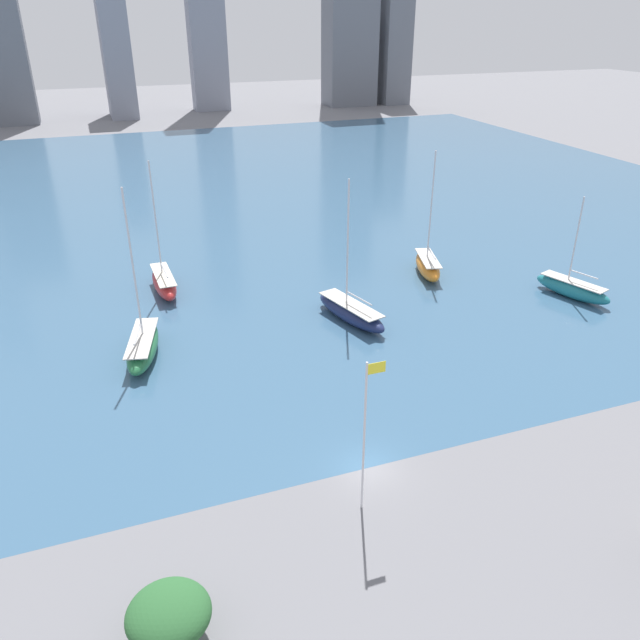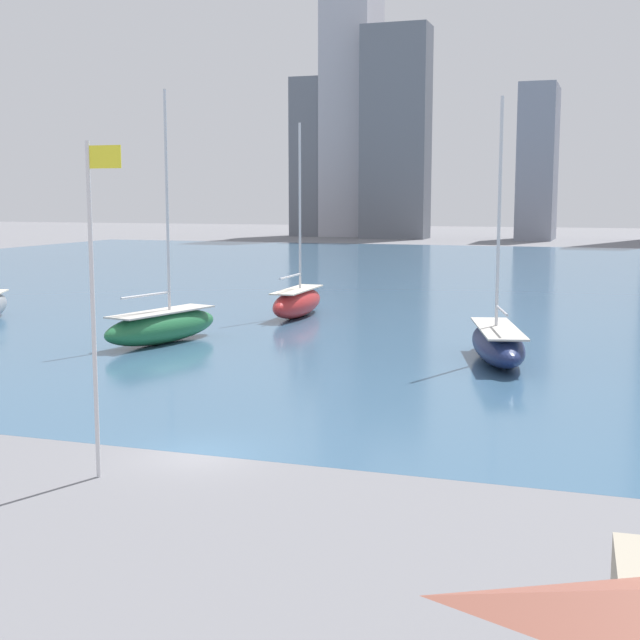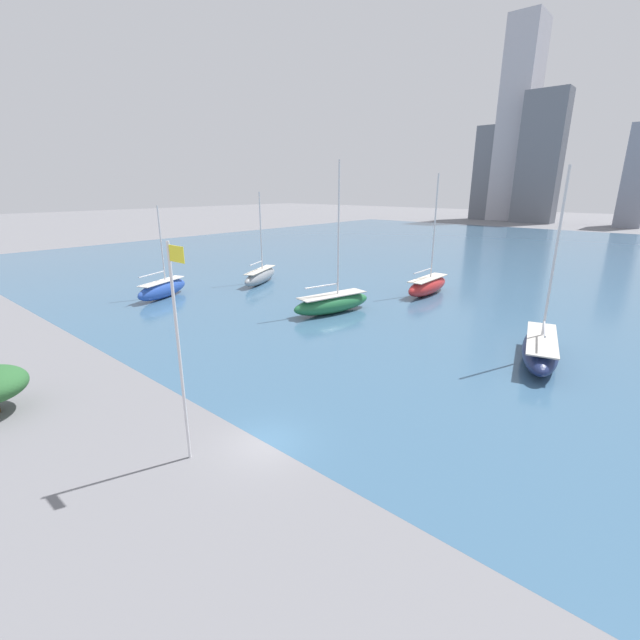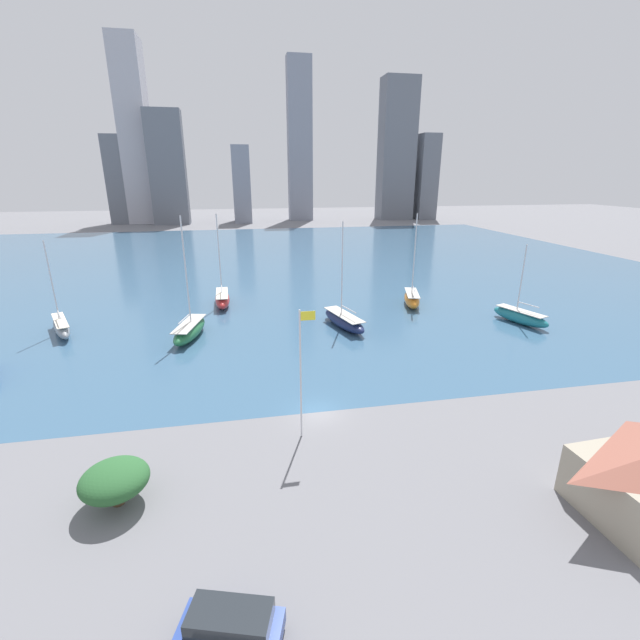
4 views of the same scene
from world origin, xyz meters
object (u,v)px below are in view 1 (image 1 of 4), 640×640
flag_pole (365,432)px  sailboat_red (164,282)px  sailboat_teal (572,289)px  sailboat_navy (351,312)px  sailboat_orange (428,266)px  sailboat_green (143,346)px

flag_pole → sailboat_red: 39.61m
flag_pole → sailboat_teal: sailboat_teal is taller
sailboat_teal → sailboat_navy: bearing=154.6°
flag_pole → sailboat_orange: 40.31m
sailboat_navy → flag_pole: bearing=-125.9°
sailboat_red → sailboat_green: 14.67m
flag_pole → sailboat_green: size_ratio=0.69×
sailboat_red → sailboat_orange: bearing=-12.4°
flag_pole → sailboat_navy: (9.49, 24.74, -4.80)m
sailboat_navy → sailboat_orange: sailboat_orange is taller
sailboat_navy → sailboat_green: sailboat_green is taller
sailboat_navy → sailboat_red: sailboat_red is taller
sailboat_orange → sailboat_green: 34.86m
sailboat_red → sailboat_orange: (30.07, -5.71, 0.03)m
sailboat_navy → sailboat_green: (-20.53, -0.28, 0.07)m
sailboat_teal → sailboat_green: bearing=158.0°
flag_pole → sailboat_green: (-11.04, 24.46, -4.72)m
flag_pole → sailboat_navy: 26.93m
sailboat_navy → sailboat_teal: sailboat_navy is taller
sailboat_green → sailboat_orange: bearing=27.6°
sailboat_navy → sailboat_teal: (25.02, -2.98, -0.00)m
sailboat_navy → sailboat_orange: (13.28, 8.19, 0.14)m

